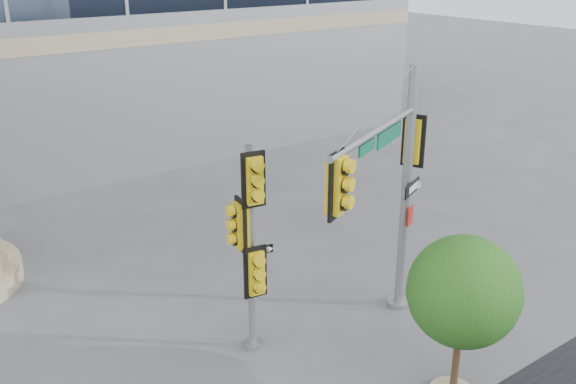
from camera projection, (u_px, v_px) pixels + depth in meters
ground at (338, 380)px, 13.01m from camera, size 120.00×120.00×0.00m
main_signal_pole at (391, 178)px, 13.57m from camera, size 4.27×2.23×5.89m
secondary_signal_pole at (250, 237)px, 13.03m from camera, size 0.80×0.67×4.60m
street_tree at (464, 295)px, 11.82m from camera, size 2.16×2.11×3.36m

